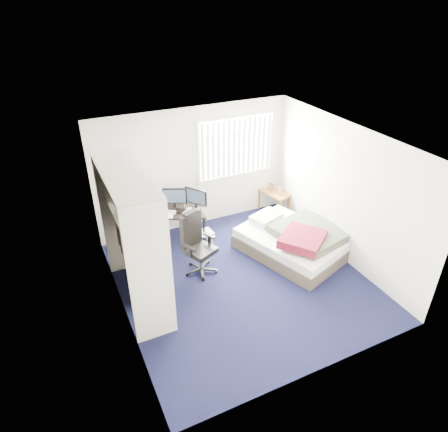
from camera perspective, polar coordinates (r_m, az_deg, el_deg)
ground at (r=7.02m, az=2.54°, el=-9.08°), size 4.20×4.20×0.00m
room_shell at (r=6.17m, az=2.85°, el=1.81°), size 4.20×4.20×4.20m
window_assembly at (r=8.17m, az=1.73°, el=9.87°), size 1.72×0.09×1.32m
closet at (r=5.98m, az=-12.72°, el=-1.75°), size 0.64×1.84×2.22m
desk at (r=7.78m, az=-7.34°, el=1.20°), size 1.46×1.09×1.11m
office_chair at (r=6.99m, az=-3.84°, el=-4.77°), size 0.71×0.71×1.15m
footstool at (r=7.79m, az=-2.87°, el=-2.71°), size 0.36×0.30×0.27m
nightstand at (r=8.87m, az=7.15°, el=3.08°), size 0.55×0.79×0.67m
bed at (r=7.63m, az=10.06°, el=-3.47°), size 1.93×2.22×0.62m
pine_box at (r=6.64m, az=-11.21°, el=-10.87°), size 0.43×0.36×0.28m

